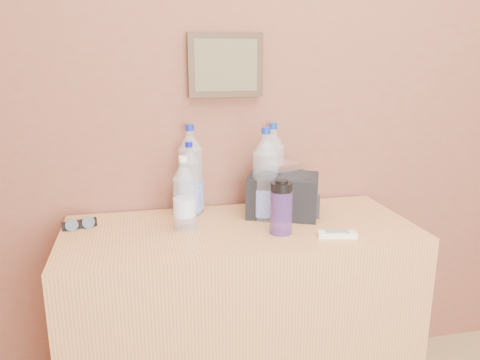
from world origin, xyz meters
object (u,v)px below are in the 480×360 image
Objects in this scene: pet_small at (184,198)px; nalgene_bottle at (281,207)px; pet_large_a at (190,183)px; foil_packet at (282,166)px; dresser at (240,323)px; ac_remote at (337,234)px; pet_large_d at (265,179)px; pet_large_b at (191,174)px; toiletry_bag at (283,193)px; pet_large_c at (272,170)px; sunglasses at (79,224)px.

nalgene_bottle is (0.33, -0.12, -0.02)m from pet_small.
pet_large_a is 2.39× the size of foil_packet.
ac_remote is (0.31, -0.18, 0.42)m from dresser.
pet_large_a reaches higher than dresser.
dresser is 4.78× the size of pet_small.
pet_large_d is at bearing 141.29° from ac_remote.
pet_large_b is (-0.15, 0.22, 0.57)m from dresser.
pet_large_d reaches higher than foil_packet.
nalgene_bottle reaches higher than toiletry_bag.
pet_large_a is at bearing -103.28° from pet_large_b.
ac_remote is at bearing -44.02° from toiletry_bag.
pet_large_c is at bearing 95.36° from foil_packet.
nalgene_bottle is 0.22m from ac_remote.
dresser is at bearing -130.45° from toiletry_bag.
sunglasses is (-0.42, -0.07, -0.11)m from pet_large_a.
sunglasses is (-0.43, -0.11, -0.14)m from pet_large_b.
pet_large_d reaches higher than sunglasses.
dresser is at bearing -130.43° from pet_large_c.
sunglasses reaches higher than ac_remote.
pet_large_b reaches higher than nalgene_bottle.
pet_small is (-0.20, 0.02, 0.53)m from dresser.
toiletry_bag reaches higher than ac_remote.
pet_large_a is at bearing -169.82° from toiletry_bag.
foil_packet reaches higher than toiletry_bag.
pet_large_a is 0.83× the size of pet_large_b.
nalgene_bottle is at bearing -43.46° from pet_large_a.
sunglasses is 0.93× the size of ac_remote.
dresser is 0.63m from pet_large_b.
toiletry_bag is (0.36, -0.08, -0.04)m from pet_large_a.
foil_packet is (0.07, 0.21, 0.10)m from nalgene_bottle.
pet_large_d is (0.28, -0.11, 0.03)m from pet_large_a.
pet_small reaches higher than sunglasses.
toiletry_bag reaches higher than sunglasses.
pet_large_d reaches higher than toiletry_bag.
sunglasses is at bearing 176.67° from pet_large_d.
pet_large_c is 0.79m from sunglasses.
pet_large_d reaches higher than dresser.
pet_large_d reaches higher than ac_remote.
dresser is 6.62× the size of nalgene_bottle.
pet_large_d is 0.10m from foil_packet.
foil_packet reaches higher than sunglasses.
pet_large_d is 2.87× the size of sunglasses.
pet_large_c is at bearing 49.57° from dresser.
dresser is 10.42× the size of sunglasses.
pet_large_a is 1.09× the size of toiletry_bag.
nalgene_bottle is 1.46× the size of ac_remote.
dresser is 4.81× the size of toiletry_bag.
dresser is 0.73m from sunglasses.
dresser is at bearing -27.81° from sunglasses.
pet_large_a is at bearing 132.18° from dresser.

